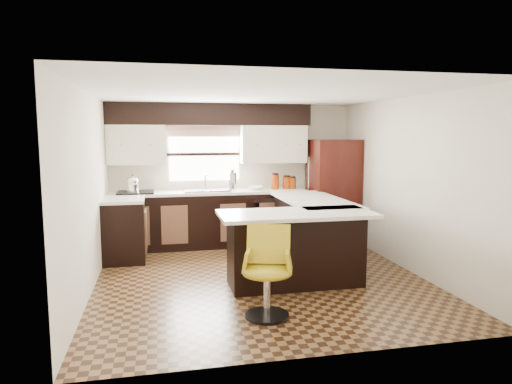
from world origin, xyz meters
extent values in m
plane|color=#49301A|center=(0.00, 0.00, 0.00)|extent=(4.40, 4.40, 0.00)
plane|color=silver|center=(0.00, 0.00, 2.40)|extent=(4.40, 4.40, 0.00)
plane|color=beige|center=(0.00, 2.20, 1.20)|extent=(4.40, 0.00, 4.40)
plane|color=beige|center=(0.00, -2.20, 1.20)|extent=(4.40, 0.00, 4.40)
plane|color=beige|center=(-2.10, 0.00, 1.20)|extent=(0.00, 4.40, 4.40)
plane|color=beige|center=(2.10, 0.00, 1.20)|extent=(0.00, 4.40, 4.40)
cube|color=black|center=(-0.45, 1.90, 0.45)|extent=(3.30, 0.60, 0.90)
cube|color=black|center=(-1.80, 1.25, 0.45)|extent=(0.60, 0.70, 0.90)
cube|color=silver|center=(-0.45, 1.90, 0.92)|extent=(3.30, 0.60, 0.04)
cube|color=silver|center=(-1.80, 1.25, 0.92)|extent=(0.60, 0.70, 0.04)
cube|color=black|center=(-0.40, 2.03, 2.22)|extent=(3.40, 0.35, 0.36)
cube|color=beige|center=(-1.62, 2.03, 1.72)|extent=(0.94, 0.35, 0.64)
cube|color=beige|center=(0.68, 2.03, 1.72)|extent=(1.14, 0.35, 0.64)
cube|color=white|center=(-0.50, 2.18, 1.55)|extent=(1.20, 0.02, 0.90)
cube|color=#D19B93|center=(-0.50, 2.14, 1.94)|extent=(1.30, 0.06, 0.18)
cube|color=#B2B2B7|center=(-0.50, 1.88, 0.96)|extent=(0.75, 0.45, 0.03)
cube|color=black|center=(0.55, 1.61, 0.43)|extent=(0.58, 0.03, 0.78)
cube|color=black|center=(-1.65, 1.88, 0.96)|extent=(0.58, 0.50, 0.02)
cube|color=black|center=(0.90, 0.62, 0.45)|extent=(0.60, 1.95, 0.90)
cube|color=black|center=(0.38, -0.35, 0.45)|extent=(1.65, 0.60, 0.90)
cube|color=silver|center=(0.95, 0.62, 0.92)|extent=(0.84, 1.95, 0.04)
cube|color=silver|center=(0.35, -0.44, 0.92)|extent=(1.89, 0.84, 0.04)
cube|color=black|center=(1.69, 1.76, 0.90)|extent=(0.77, 0.74, 1.80)
cylinder|color=silver|center=(-0.06, 1.90, 1.10)|extent=(0.14, 0.14, 0.32)
imported|color=white|center=(0.34, 1.90, 0.98)|extent=(0.33, 0.33, 0.06)
cylinder|color=#842C06|center=(0.69, 1.92, 1.07)|extent=(0.13, 0.13, 0.25)
cylinder|color=#842C06|center=(0.90, 1.92, 1.05)|extent=(0.14, 0.14, 0.21)
cylinder|color=#842C06|center=(1.00, 1.92, 1.04)|extent=(0.13, 0.13, 0.19)
camera|label=1|loc=(-1.27, -5.70, 1.88)|focal=32.00mm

